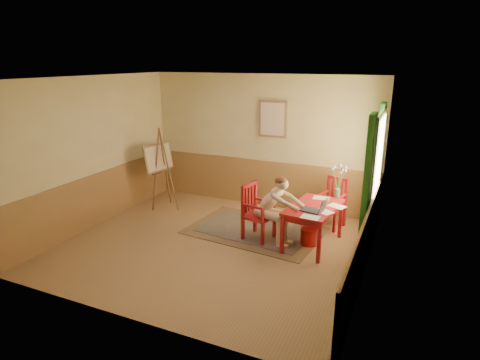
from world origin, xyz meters
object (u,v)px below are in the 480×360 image
at_px(laptop, 315,209).
at_px(chair_left, 256,212).
at_px(figure, 274,206).
at_px(chair_back, 333,203).
at_px(table, 314,211).
at_px(easel, 160,161).

bearing_deg(laptop, chair_left, 173.14).
bearing_deg(figure, chair_back, 55.91).
height_order(table, figure, figure).
distance_m(laptop, easel, 3.63).
bearing_deg(chair_left, table, 7.21).
bearing_deg(easel, table, -9.17).
xyz_separation_m(table, figure, (-0.65, -0.18, 0.04)).
relative_size(table, chair_left, 1.27).
bearing_deg(laptop, easel, 167.09).
distance_m(figure, easel, 2.92).
bearing_deg(figure, laptop, -6.00).
distance_m(table, figure, 0.67).
relative_size(chair_left, easel, 0.58).
bearing_deg(easel, chair_back, 6.80).
height_order(figure, laptop, figure).
bearing_deg(table, chair_left, -172.79).
height_order(table, chair_back, chair_back).
bearing_deg(easel, chair_left, -15.43).
height_order(table, easel, easel).
bearing_deg(chair_back, easel, -173.20).
xyz_separation_m(table, easel, (-3.45, 0.56, 0.39)).
xyz_separation_m(chair_left, chair_back, (1.12, 1.11, -0.03)).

